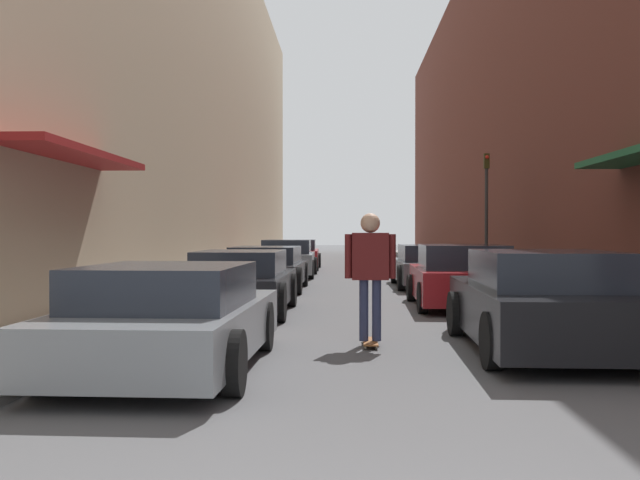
{
  "coord_description": "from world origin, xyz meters",
  "views": [
    {
      "loc": [
        -0.23,
        -2.52,
        1.61
      ],
      "look_at": [
        -0.74,
        11.47,
        1.44
      ],
      "focal_mm": 40.0,
      "sensor_mm": 36.0,
      "label": 1
    }
  ],
  "objects_px": {
    "parked_car_right_1": "(461,277)",
    "parked_car_left_1": "(242,283)",
    "parked_car_left_0": "(170,319)",
    "parked_car_left_3": "(287,259)",
    "parked_car_left_4": "(296,255)",
    "skateboarder": "(370,264)",
    "parked_car_right_2": "(431,266)",
    "parked_car_left_2": "(267,268)",
    "parked_car_right_0": "(542,302)",
    "traffic_light": "(486,203)"
  },
  "relations": [
    {
      "from": "parked_car_right_1",
      "to": "parked_car_left_1",
      "type": "bearing_deg",
      "value": -163.41
    },
    {
      "from": "parked_car_left_0",
      "to": "parked_car_right_1",
      "type": "xyz_separation_m",
      "value": [
        4.49,
        7.01,
        0.04
      ]
    },
    {
      "from": "parked_car_left_3",
      "to": "parked_car_left_4",
      "type": "relative_size",
      "value": 1.04
    },
    {
      "from": "parked_car_left_1",
      "to": "skateboarder",
      "type": "xyz_separation_m",
      "value": [
        2.37,
        -3.83,
        0.54
      ]
    },
    {
      "from": "parked_car_right_2",
      "to": "parked_car_left_2",
      "type": "bearing_deg",
      "value": -164.76
    },
    {
      "from": "parked_car_left_2",
      "to": "parked_car_left_3",
      "type": "height_order",
      "value": "parked_car_left_3"
    },
    {
      "from": "parked_car_left_2",
      "to": "parked_car_right_2",
      "type": "bearing_deg",
      "value": 15.24
    },
    {
      "from": "parked_car_left_0",
      "to": "parked_car_left_1",
      "type": "xyz_separation_m",
      "value": [
        0.01,
        5.67,
        0.01
      ]
    },
    {
      "from": "parked_car_left_0",
      "to": "parked_car_left_2",
      "type": "bearing_deg",
      "value": 90.64
    },
    {
      "from": "parked_car_left_4",
      "to": "parked_car_right_2",
      "type": "relative_size",
      "value": 0.93
    },
    {
      "from": "parked_car_right_0",
      "to": "parked_car_left_2",
      "type": "bearing_deg",
      "value": 116.09
    },
    {
      "from": "parked_car_left_2",
      "to": "parked_car_left_0",
      "type": "bearing_deg",
      "value": -89.36
    },
    {
      "from": "parked_car_right_1",
      "to": "parked_car_right_2",
      "type": "relative_size",
      "value": 0.88
    },
    {
      "from": "parked_car_left_2",
      "to": "parked_car_right_2",
      "type": "relative_size",
      "value": 1.01
    },
    {
      "from": "parked_car_right_2",
      "to": "traffic_light",
      "type": "height_order",
      "value": "traffic_light"
    },
    {
      "from": "parked_car_right_2",
      "to": "skateboarder",
      "type": "distance_m",
      "value": 10.88
    },
    {
      "from": "parked_car_right_2",
      "to": "parked_car_left_0",
      "type": "bearing_deg",
      "value": -109.75
    },
    {
      "from": "parked_car_right_0",
      "to": "skateboarder",
      "type": "bearing_deg",
      "value": 170.72
    },
    {
      "from": "traffic_light",
      "to": "parked_car_right_0",
      "type": "bearing_deg",
      "value": -97.63
    },
    {
      "from": "parked_car_left_3",
      "to": "traffic_light",
      "type": "distance_m",
      "value": 7.5
    },
    {
      "from": "parked_car_left_1",
      "to": "parked_car_left_0",
      "type": "bearing_deg",
      "value": -90.07
    },
    {
      "from": "parked_car_left_0",
      "to": "traffic_light",
      "type": "relative_size",
      "value": 1.14
    },
    {
      "from": "parked_car_left_3",
      "to": "parked_car_right_0",
      "type": "relative_size",
      "value": 0.97
    },
    {
      "from": "parked_car_left_4",
      "to": "skateboarder",
      "type": "bearing_deg",
      "value": -82.99
    },
    {
      "from": "parked_car_left_2",
      "to": "parked_car_right_2",
      "type": "xyz_separation_m",
      "value": [
        4.61,
        1.26,
        0.01
      ]
    },
    {
      "from": "parked_car_left_4",
      "to": "parked_car_left_3",
      "type": "bearing_deg",
      "value": -89.34
    },
    {
      "from": "parked_car_right_1",
      "to": "parked_car_right_0",
      "type": "bearing_deg",
      "value": -88.22
    },
    {
      "from": "parked_car_left_1",
      "to": "parked_car_right_1",
      "type": "height_order",
      "value": "parked_car_right_1"
    },
    {
      "from": "parked_car_left_2",
      "to": "traffic_light",
      "type": "distance_m",
      "value": 6.98
    },
    {
      "from": "parked_car_right_0",
      "to": "parked_car_left_3",
      "type": "bearing_deg",
      "value": 106.77
    },
    {
      "from": "parked_car_right_0",
      "to": "skateboarder",
      "type": "distance_m",
      "value": 2.36
    },
    {
      "from": "parked_car_left_2",
      "to": "parked_car_right_1",
      "type": "relative_size",
      "value": 1.15
    },
    {
      "from": "parked_car_left_2",
      "to": "parked_car_right_2",
      "type": "height_order",
      "value": "parked_car_right_2"
    },
    {
      "from": "parked_car_right_1",
      "to": "parked_car_left_4",
      "type": "bearing_deg",
      "value": 107.05
    },
    {
      "from": "parked_car_left_2",
      "to": "traffic_light",
      "type": "xyz_separation_m",
      "value": [
        6.38,
        2.13,
        1.87
      ]
    },
    {
      "from": "parked_car_left_0",
      "to": "parked_car_right_0",
      "type": "height_order",
      "value": "parked_car_right_0"
    },
    {
      "from": "parked_car_left_2",
      "to": "parked_car_right_1",
      "type": "distance_m",
      "value": 6.26
    },
    {
      "from": "parked_car_left_4",
      "to": "parked_car_right_1",
      "type": "bearing_deg",
      "value": -72.95
    },
    {
      "from": "parked_car_right_1",
      "to": "skateboarder",
      "type": "height_order",
      "value": "skateboarder"
    },
    {
      "from": "parked_car_left_3",
      "to": "parked_car_left_4",
      "type": "bearing_deg",
      "value": 90.66
    },
    {
      "from": "parked_car_left_3",
      "to": "parked_car_left_1",
      "type": "bearing_deg",
      "value": -89.8
    },
    {
      "from": "skateboarder",
      "to": "traffic_light",
      "type": "distance_m",
      "value": 12.23
    },
    {
      "from": "traffic_light",
      "to": "parked_car_left_0",
      "type": "bearing_deg",
      "value": -115.08
    },
    {
      "from": "parked_car_left_4",
      "to": "parked_car_right_1",
      "type": "relative_size",
      "value": 1.05
    },
    {
      "from": "parked_car_left_3",
      "to": "parked_car_right_1",
      "type": "height_order",
      "value": "parked_car_right_1"
    },
    {
      "from": "parked_car_left_1",
      "to": "parked_car_left_3",
      "type": "bearing_deg",
      "value": 90.2
    },
    {
      "from": "traffic_light",
      "to": "skateboarder",
      "type": "bearing_deg",
      "value": -108.58
    },
    {
      "from": "parked_car_left_3",
      "to": "traffic_light",
      "type": "xyz_separation_m",
      "value": [
        6.29,
        -3.67,
        1.82
      ]
    },
    {
      "from": "parked_car_left_0",
      "to": "parked_car_right_1",
      "type": "height_order",
      "value": "parked_car_right_1"
    },
    {
      "from": "skateboarder",
      "to": "traffic_light",
      "type": "bearing_deg",
      "value": 71.42
    }
  ]
}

